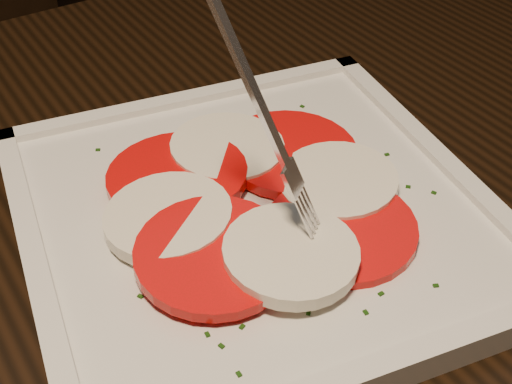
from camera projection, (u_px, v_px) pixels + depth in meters
The scene contains 4 objects.
table at pixel (336, 265), 0.61m from camera, with size 1.21×0.81×0.75m.
plate at pixel (256, 217), 0.50m from camera, with size 0.31×0.31×0.01m, color white.
caprese_salad at pixel (256, 199), 0.49m from camera, with size 0.22×0.25×0.02m.
fork at pixel (252, 117), 0.41m from camera, with size 0.03×0.07×0.15m, color white, non-canonical shape.
Camera 1 is at (-0.45, -0.60, 1.09)m, focal length 50.00 mm.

